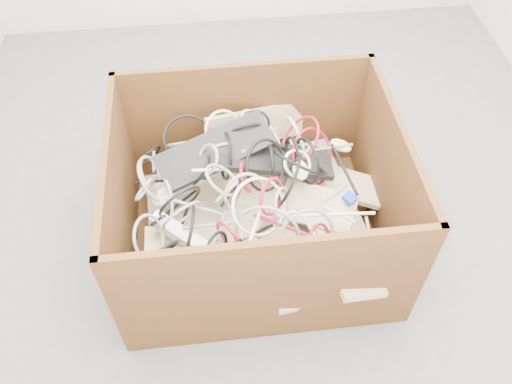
{
  "coord_description": "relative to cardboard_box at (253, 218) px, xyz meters",
  "views": [
    {
      "loc": [
        -0.28,
        -1.53,
        1.88
      ],
      "look_at": [
        -0.13,
        -0.2,
        0.3
      ],
      "focal_mm": 37.12,
      "sensor_mm": 36.0,
      "label": 1
    }
  ],
  "objects": [
    {
      "name": "ground",
      "position": [
        0.14,
        0.22,
        -0.16
      ],
      "size": [
        3.0,
        3.0,
        0.0
      ],
      "primitive_type": "plane",
      "color": "#565658",
      "rests_on": "ground"
    },
    {
      "name": "cable_tangle",
      "position": [
        -0.06,
        0.01,
        0.24
      ],
      "size": [
        0.93,
        0.78,
        0.42
      ],
      "color": "silver",
      "rests_on": "keyboard_pile"
    },
    {
      "name": "keyboard_pile",
      "position": [
        0.06,
        0.01,
        0.13
      ],
      "size": [
        1.0,
        0.94,
        0.39
      ],
      "color": "#C8B18D",
      "rests_on": "cardboard_box"
    },
    {
      "name": "mice_scatter",
      "position": [
        0.05,
        -0.0,
        0.2
      ],
      "size": [
        0.84,
        0.58,
        0.19
      ],
      "color": "beige",
      "rests_on": "keyboard_pile"
    },
    {
      "name": "power_strip_right",
      "position": [
        -0.27,
        -0.18,
        0.17
      ],
      "size": [
        0.25,
        0.2,
        0.09
      ],
      "primitive_type": "cube",
      "rotation": [
        -0.1,
        0.17,
        -0.66
      ],
      "color": "white",
      "rests_on": "keyboard_pile"
    },
    {
      "name": "cardboard_box",
      "position": [
        0.0,
        0.0,
        0.0
      ],
      "size": [
        1.06,
        0.89,
        0.6
      ],
      "color": "#3A230E",
      "rests_on": "ground"
    },
    {
      "name": "vga_plug",
      "position": [
        0.35,
        -0.1,
        0.21
      ],
      "size": [
        0.06,
        0.06,
        0.03
      ],
      "primitive_type": "cube",
      "rotation": [
        0.09,
        0.14,
        -0.94
      ],
      "color": "#0B22AE",
      "rests_on": "keyboard_pile"
    },
    {
      "name": "power_strip_left",
      "position": [
        -0.23,
        0.06,
        0.2
      ],
      "size": [
        0.28,
        0.15,
        0.11
      ],
      "primitive_type": "cube",
      "rotation": [
        0.14,
        -0.26,
        0.38
      ],
      "color": "white",
      "rests_on": "keyboard_pile"
    }
  ]
}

